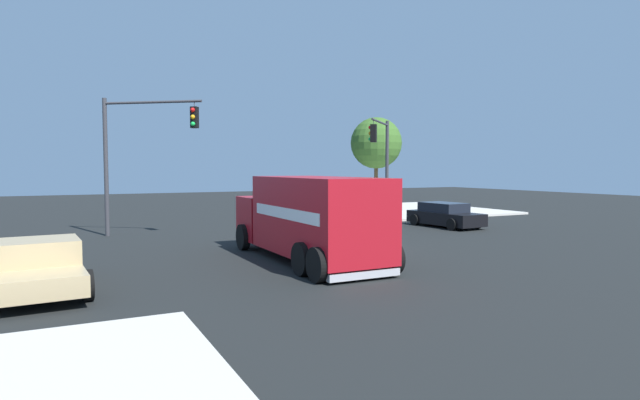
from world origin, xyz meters
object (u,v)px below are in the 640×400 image
(sedan_black, at_px, (445,215))
(shade_tree_near, at_px, (376,143))
(pickup_tan, at_px, (37,264))
(pedestrian_near_corner, at_px, (387,199))
(delivery_truck, at_px, (309,217))
(traffic_light_primary, at_px, (382,154))
(traffic_light_secondary, at_px, (135,145))

(sedan_black, distance_m, shade_tree_near, 15.89)
(pickup_tan, height_order, sedan_black, pickup_tan)
(sedan_black, distance_m, pedestrian_near_corner, 8.81)
(delivery_truck, bearing_deg, traffic_light_primary, -134.44)
(traffic_light_primary, xyz_separation_m, pickup_tan, (17.30, 10.18, -3.27))
(pickup_tan, bearing_deg, sedan_black, -160.11)
(delivery_truck, height_order, traffic_light_secondary, traffic_light_secondary)
(delivery_truck, bearing_deg, sedan_black, -151.17)
(traffic_light_primary, height_order, sedan_black, traffic_light_primary)
(traffic_light_primary, relative_size, shade_tree_near, 0.81)
(pickup_tan, bearing_deg, pedestrian_near_corner, -143.79)
(traffic_light_primary, xyz_separation_m, sedan_black, (-1.92, 3.23, -3.37))
(traffic_light_primary, bearing_deg, shade_tree_near, -121.23)
(traffic_light_primary, height_order, pedestrian_near_corner, traffic_light_primary)
(sedan_black, bearing_deg, traffic_light_primary, -59.29)
(delivery_truck, relative_size, pedestrian_near_corner, 5.18)
(pedestrian_near_corner, distance_m, shade_tree_near, 7.75)
(traffic_light_primary, distance_m, pickup_tan, 20.34)
(pickup_tan, distance_m, pedestrian_near_corner, 26.28)
(traffic_light_secondary, bearing_deg, sedan_black, 168.23)
(delivery_truck, xyz_separation_m, pedestrian_near_corner, (-13.04, -14.66, -0.49))
(pickup_tan, relative_size, pedestrian_near_corner, 3.41)
(traffic_light_secondary, bearing_deg, shade_tree_near, -151.22)
(sedan_black, xyz_separation_m, pedestrian_near_corner, (-1.99, -8.57, 0.39))
(traffic_light_secondary, height_order, pedestrian_near_corner, traffic_light_secondary)
(traffic_light_primary, distance_m, shade_tree_near, 13.13)
(pickup_tan, xyz_separation_m, pedestrian_near_corner, (-21.20, -15.52, 0.29))
(pedestrian_near_corner, relative_size, shade_tree_near, 0.22)
(delivery_truck, distance_m, pickup_tan, 8.24)
(delivery_truck, xyz_separation_m, traffic_light_primary, (-9.14, -9.32, 2.49))
(pickup_tan, height_order, pedestrian_near_corner, pedestrian_near_corner)
(traffic_light_secondary, height_order, pickup_tan, traffic_light_secondary)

